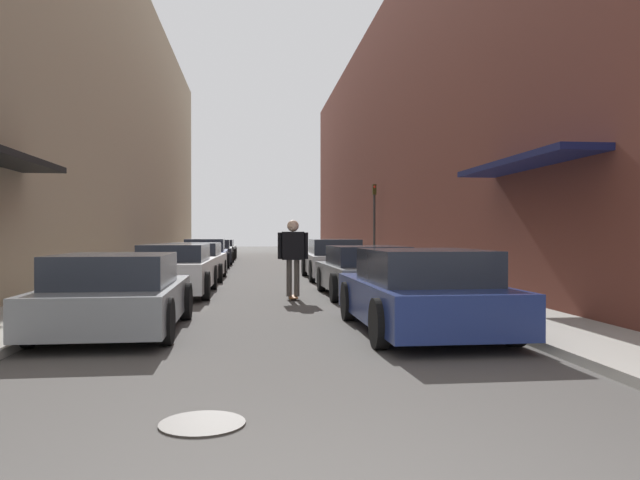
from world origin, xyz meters
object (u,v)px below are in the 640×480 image
Objects in this scene: parked_car_left_0 at (116,294)px; parked_car_left_5 at (220,249)px; parked_car_left_3 at (205,255)px; traffic_light at (374,216)px; parked_car_right_0 at (421,292)px; parked_car_left_2 at (195,262)px; manhole_cover at (202,424)px; parked_car_right_1 at (366,272)px; parked_car_left_4 at (213,252)px; parked_car_left_1 at (176,270)px; skateboarder at (293,250)px; parked_car_right_2 at (333,260)px.

parked_car_left_0 is 0.92× the size of parked_car_left_5.
traffic_light reaches higher than parked_car_left_3.
parked_car_left_2 is at bearing 111.35° from parked_car_right_0.
traffic_light is (5.69, 21.58, 2.31)m from manhole_cover.
traffic_light is at bearing 37.62° from parked_car_left_2.
parked_car_left_3 reaches higher than parked_car_right_1.
parked_car_left_2 reaches higher than manhole_cover.
traffic_light is at bearing -37.66° from parked_car_left_4.
parked_car_left_5 is at bearing 90.10° from parked_car_left_1.
traffic_light is at bearing 70.27° from skateboarder.
traffic_light is (7.19, 10.69, 1.69)m from parked_car_left_1.
parked_car_left_5 is (-0.03, 17.09, -0.02)m from parked_car_left_2.
parked_car_left_1 is 1.02× the size of parked_car_left_5.
traffic_light is (7.20, 5.55, 1.71)m from parked_car_left_2.
parked_car_right_1 is at bearing -74.33° from parked_car_left_4.
parked_car_left_1 is at bearing -89.89° from parked_car_left_2.
parked_car_left_5 is at bearing 89.65° from parked_car_left_0.
manhole_cover is at bearing -101.21° from parked_car_right_2.
traffic_light reaches higher than parked_car_left_4.
parked_car_left_3 is 11.58m from parked_car_left_5.
parked_car_left_1 is at bearing -89.71° from parked_car_left_3.
traffic_light reaches higher than skateboarder.
parked_car_left_4 is at bearing 99.49° from skateboarder.
parked_car_right_2 is 6.36m from traffic_light.
parked_car_left_2 is 1.00× the size of parked_car_right_1.
parked_car_left_4 is 5.91m from parked_car_left_5.
parked_car_left_5 reaches higher than manhole_cover.
parked_car_left_3 is at bearing -90.08° from parked_car_left_5.
parked_car_right_2 is at bearing 89.34° from parked_car_right_0.
parked_car_left_3 reaches higher than parked_car_left_4.
manhole_cover is (1.61, -27.21, -0.60)m from parked_car_left_4.
parked_car_left_2 is at bearing 113.68° from skateboarder.
parked_car_right_0 is at bearing -78.50° from parked_car_left_4.
parked_car_right_1 is 10.60m from manhole_cover.
parked_car_left_5 is at bearing 90.10° from parked_car_left_2.
parked_car_left_2 is at bearing 95.38° from manhole_cover.
parked_car_left_4 reaches higher than parked_car_left_5.
parked_car_left_5 is (0.02, 11.58, -0.06)m from parked_car_left_3.
parked_car_left_1 is 16.32m from parked_car_left_4.
parked_car_right_0 is 0.94× the size of parked_car_right_2.
parked_car_right_1 is (4.70, -0.80, -0.03)m from parked_car_left_1.
parked_car_left_3 is at bearing 90.29° from parked_car_left_1.
parked_car_right_2 is (-0.03, 5.89, 0.05)m from parked_car_right_1.
parked_car_left_2 is at bearing 179.36° from parked_car_right_2.
parked_car_left_1 reaches higher than manhole_cover.
skateboarder is at bearing -66.32° from parked_car_left_2.
parked_car_right_0 reaches higher than parked_car_left_5.
parked_car_right_2 is 6.83× the size of manhole_cover.
parked_car_left_4 reaches higher than parked_car_left_0.
traffic_light reaches higher than parked_car_right_2.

